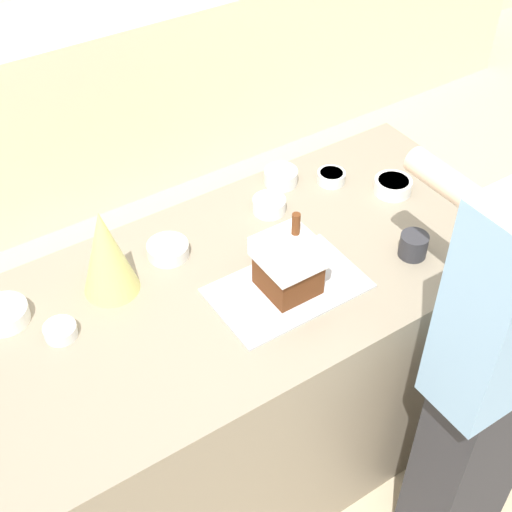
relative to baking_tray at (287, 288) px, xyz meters
name	(u,v)px	position (x,y,z in m)	size (l,w,h in m)	color
ground_plane	(249,444)	(-0.07, 0.11, -0.90)	(12.00, 12.00, 0.00)	#C6B28E
back_cabinet_block	(42,117)	(-0.07, 2.01, -0.43)	(6.00, 0.60, 0.94)	beige
kitchen_island	(248,370)	(-0.07, 0.11, -0.45)	(1.81, 0.82, 0.90)	gray
baking_tray	(287,288)	(0.00, 0.00, 0.00)	(0.44, 0.27, 0.01)	silver
gingerbread_house	(289,265)	(0.00, 0.00, 0.09)	(0.16, 0.17, 0.24)	#5B2D14
decorative_tree	(106,252)	(-0.42, 0.28, 0.14)	(0.16, 0.16, 0.28)	#DBD675
candy_bowl_near_tray_right	(331,177)	(0.43, 0.34, 0.02)	(0.10, 0.10, 0.04)	silver
candy_bowl_far_left	(281,176)	(0.28, 0.43, 0.02)	(0.11, 0.11, 0.05)	white
candy_bowl_far_right	(4,314)	(-0.72, 0.33, 0.02)	(0.13, 0.13, 0.05)	white
candy_bowl_near_tray_left	(60,330)	(-0.62, 0.19, 0.02)	(0.09, 0.09, 0.04)	white
candy_bowl_beside_tree	(393,185)	(0.56, 0.18, 0.02)	(0.13, 0.13, 0.05)	white
candy_bowl_behind_tray	(168,249)	(-0.22, 0.32, 0.02)	(0.13, 0.13, 0.04)	white
candy_bowl_front_corner	(269,205)	(0.16, 0.33, 0.02)	(0.11, 0.11, 0.05)	white
mug	(413,245)	(0.40, -0.09, 0.03)	(0.09, 0.09, 0.08)	#2D2D33
person	(502,362)	(0.34, -0.52, -0.04)	(0.44, 0.55, 1.67)	#333338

